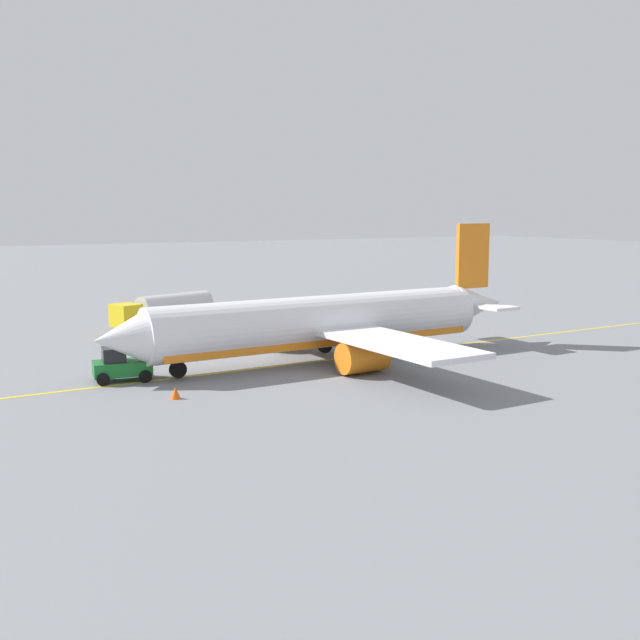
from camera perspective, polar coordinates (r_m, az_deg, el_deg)
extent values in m
plane|color=slate|center=(54.84, 0.00, -3.10)|extent=(400.00, 400.00, 0.00)
cylinder|color=white|center=(54.35, 0.00, -0.13)|extent=(25.97, 4.55, 3.76)
cube|color=orange|center=(54.51, 0.00, -1.20)|extent=(24.52, 3.83, 1.05)
cone|color=white|center=(48.64, -14.69, -1.39)|extent=(3.70, 3.72, 3.61)
cone|color=white|center=(63.32, 11.80, 1.24)|extent=(5.13, 3.35, 3.19)
cube|color=orange|center=(62.49, 11.42, 4.75)|extent=(3.21, 0.46, 5.20)
cube|color=white|center=(62.84, 11.32, 1.22)|extent=(2.66, 8.47, 0.24)
cube|color=white|center=(54.93, 0.89, -0.53)|extent=(5.67, 28.66, 0.36)
cylinder|color=orange|center=(50.42, 3.24, -2.78)|extent=(3.26, 2.20, 2.10)
cylinder|color=orange|center=(59.17, -2.42, -1.13)|extent=(3.26, 2.20, 2.10)
cylinder|color=#4C4C51|center=(50.04, -10.66, -3.01)|extent=(0.24, 0.24, 1.20)
cylinder|color=black|center=(50.16, -10.64, -3.68)|extent=(1.11, 0.43, 1.10)
cylinder|color=#4C4C51|center=(53.53, 3.27, -2.14)|extent=(0.24, 0.24, 1.20)
cylinder|color=black|center=(53.64, 3.27, -2.78)|extent=(1.11, 0.43, 1.10)
cylinder|color=#4C4C51|center=(57.84, 0.38, -1.35)|extent=(0.24, 0.24, 1.20)
cylinder|color=black|center=(57.94, 0.37, -1.93)|extent=(1.11, 0.43, 1.10)
cube|color=#2D2D33|center=(71.48, -11.24, -0.02)|extent=(10.46, 5.66, 0.30)
cube|color=yellow|center=(68.67, -14.40, 0.34)|extent=(2.67, 2.92, 2.00)
cube|color=black|center=(68.13, -15.04, 0.59)|extent=(0.80, 1.94, 0.90)
cylinder|color=silver|center=(71.67, -10.88, 1.06)|extent=(7.75, 4.57, 2.30)
cylinder|color=black|center=(68.02, -13.50, -0.64)|extent=(1.15, 0.69, 1.10)
cylinder|color=black|center=(70.08, -14.66, -0.42)|extent=(1.15, 0.69, 1.10)
cylinder|color=black|center=(72.10, -8.99, -0.02)|extent=(1.15, 0.69, 1.10)
cylinder|color=black|center=(74.04, -10.21, 0.17)|extent=(1.15, 0.69, 1.10)
cube|color=#196B28|center=(50.02, -14.66, -3.50)|extent=(3.85, 2.49, 0.90)
cube|color=black|center=(49.79, -15.27, -2.52)|extent=(1.61, 1.78, 0.90)
cylinder|color=black|center=(51.23, -13.32, -3.69)|extent=(0.83, 0.41, 0.80)
cylinder|color=black|center=(49.29, -13.00, -4.14)|extent=(0.83, 0.41, 0.80)
cylinder|color=black|center=(50.96, -16.23, -3.86)|extent=(0.83, 0.41, 0.80)
cylinder|color=black|center=(49.01, -16.02, -4.33)|extent=(0.83, 0.41, 0.80)
cube|color=navy|center=(69.56, -7.57, -0.39)|extent=(0.41, 0.50, 0.85)
cube|color=yellow|center=(69.46, -7.58, 0.20)|extent=(0.46, 0.59, 0.60)
sphere|color=tan|center=(69.40, -7.58, 0.56)|extent=(0.24, 0.24, 0.24)
cone|color=#F2590F|center=(44.77, -10.83, -5.41)|extent=(0.61, 0.61, 0.68)
cone|color=#F2590F|center=(53.28, -13.04, -3.29)|extent=(0.60, 0.60, 0.67)
cube|color=yellow|center=(54.84, 0.00, -3.10)|extent=(79.64, 2.73, 0.01)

